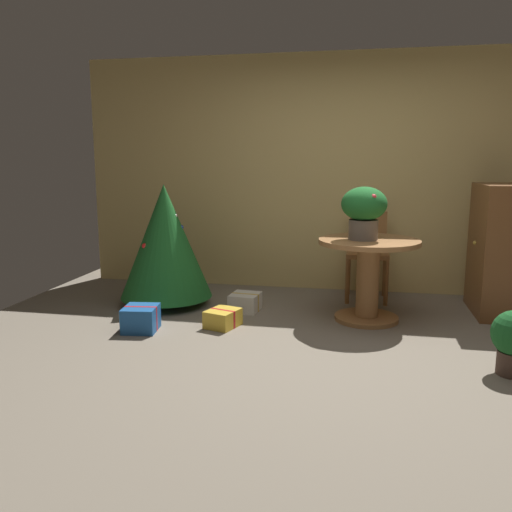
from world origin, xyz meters
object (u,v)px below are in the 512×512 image
Objects in this scene: wooden_chair_far at (367,249)px; holiday_tree at (165,241)px; flower_vase at (364,209)px; gift_box_blue at (141,319)px; gift_box_cream at (245,302)px; round_dining_table at (368,270)px; gift_box_gold at (223,318)px; wooden_cabinet at (503,250)px.

holiday_tree reaches higher than wooden_chair_far.
flower_vase is at bearing -5.26° from holiday_tree.
wooden_chair_far is at bearing 38.18° from gift_box_blue.
gift_box_cream is (0.76, 0.77, -0.02)m from gift_box_blue.
flower_vase reaches higher than gift_box_cream.
round_dining_table is at bearing 19.84° from flower_vase.
wooden_chair_far reaches higher than gift_box_cream.
gift_box_cream is at bearing 174.71° from flower_vase.
flower_vase is at bearing 19.76° from gift_box_gold.
round_dining_table is 1.92× the size of flower_vase.
gift_box_cream is at bearing 175.98° from round_dining_table.
holiday_tree is 1.01m from gift_box_blue.
flower_vase is 1.46m from gift_box_cream.
gift_box_gold is (-1.25, -1.27, -0.45)m from wooden_chair_far.
round_dining_table is 2.07m from gift_box_blue.
flower_vase is 0.98m from wooden_chair_far.
round_dining_table reaches higher than gift_box_cream.
flower_vase is 1.43× the size of gift_box_blue.
wooden_chair_far is 2.61× the size of gift_box_gold.
gift_box_blue is at bearing -160.14° from gift_box_gold.
gift_box_cream is at bearing 45.64° from gift_box_blue.
holiday_tree reaches higher than round_dining_table.
gift_box_cream is (0.84, -0.08, -0.57)m from holiday_tree.
wooden_chair_far is (0.00, 0.82, 0.05)m from round_dining_table.
round_dining_table is at bearing -4.51° from holiday_tree.
wooden_cabinet is at bearing 20.17° from gift_box_blue.
gift_box_cream reaches higher than gift_box_gold.
round_dining_table is 2.59× the size of gift_box_gold.
gift_box_cream is (-1.16, -0.74, -0.44)m from wooden_chair_far.
holiday_tree is at bearing 174.79° from gift_box_cream.
gift_box_gold is 2.72m from wooden_cabinet.
flower_vase is at bearing -159.30° from wooden_cabinet.
holiday_tree reaches higher than gift_box_cream.
wooden_cabinet is at bearing -15.44° from wooden_chair_far.
gift_box_gold is at bearing -134.61° from wooden_chair_far.
round_dining_table reaches higher than gift_box_blue.
wooden_chair_far is 2.77× the size of gift_box_blue.
wooden_chair_far is 1.45m from gift_box_cream.
wooden_cabinet is (3.25, 0.32, -0.04)m from holiday_tree.
wooden_chair_far is 1.30m from wooden_cabinet.
flower_vase is (-0.06, -0.02, 0.55)m from round_dining_table.
flower_vase reaches higher than wooden_chair_far.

